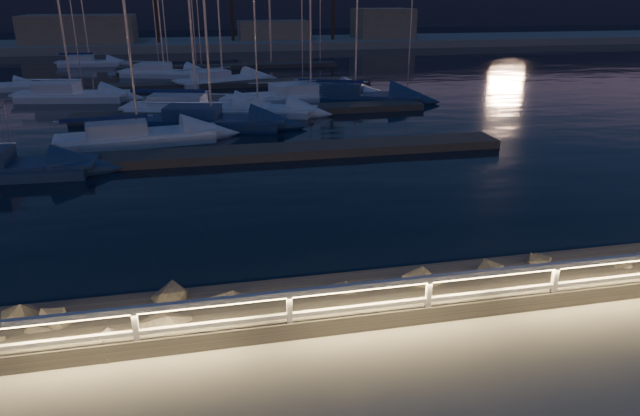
# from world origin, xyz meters

# --- Properties ---
(ground) EXTENTS (400.00, 400.00, 0.00)m
(ground) POSITION_xyz_m (0.00, 0.00, 0.00)
(ground) COLOR gray
(ground) RESTS_ON ground
(harbor_water) EXTENTS (400.00, 440.00, 0.60)m
(harbor_water) POSITION_xyz_m (0.00, 31.22, -0.97)
(harbor_water) COLOR black
(harbor_water) RESTS_ON ground
(guard_rail) EXTENTS (44.11, 0.12, 1.06)m
(guard_rail) POSITION_xyz_m (-0.07, -0.00, 0.77)
(guard_rail) COLOR white
(guard_rail) RESTS_ON ground
(riprap) EXTENTS (39.80, 3.18, 1.47)m
(riprap) POSITION_xyz_m (1.32, 1.30, -0.17)
(riprap) COLOR #645F56
(riprap) RESTS_ON ground
(floating_docks) EXTENTS (22.00, 36.00, 0.40)m
(floating_docks) POSITION_xyz_m (0.00, 32.50, -0.40)
(floating_docks) COLOR #514943
(floating_docks) RESTS_ON ground
(far_shore) EXTENTS (160.00, 14.00, 5.20)m
(far_shore) POSITION_xyz_m (-0.12, 74.05, 0.29)
(far_shore) COLOR gray
(far_shore) RESTS_ON ground
(distant_hills) EXTENTS (230.00, 37.50, 18.00)m
(distant_hills) POSITION_xyz_m (-22.13, 133.69, 4.74)
(distant_hills) COLOR #343D51
(distant_hills) RESTS_ON ground
(sailboat_b) EXTENTS (8.26, 3.50, 13.65)m
(sailboat_b) POSITION_xyz_m (-6.77, 19.77, -0.15)
(sailboat_b) COLOR white
(sailboat_b) RESTS_ON ground
(sailboat_c) EXTENTS (7.55, 4.56, 12.42)m
(sailboat_c) POSITION_xyz_m (0.03, 26.06, -0.20)
(sailboat_c) COLOR white
(sailboat_c) RESTS_ON ground
(sailboat_e) EXTENTS (8.20, 3.73, 13.57)m
(sailboat_e) POSITION_xyz_m (-12.39, 33.62, -0.13)
(sailboat_e) COLOR white
(sailboat_e) RESTS_ON ground
(sailboat_f) EXTENTS (8.60, 4.35, 14.12)m
(sailboat_f) POSITION_xyz_m (-3.00, 22.62, -0.14)
(sailboat_f) COLOR navy
(sailboat_f) RESTS_ON ground
(sailboat_g) EXTENTS (9.49, 4.81, 15.51)m
(sailboat_g) POSITION_xyz_m (-3.80, 26.78, -0.13)
(sailboat_g) COLOR white
(sailboat_g) RESTS_ON ground
(sailboat_h) EXTENTS (9.35, 5.90, 15.40)m
(sailboat_h) POSITION_xyz_m (7.24, 29.30, -0.16)
(sailboat_h) COLOR navy
(sailboat_h) RESTS_ON ground
(sailboat_j) EXTENTS (8.28, 4.99, 13.68)m
(sailboat_j) POSITION_xyz_m (-1.51, 39.01, -0.15)
(sailboat_j) COLOR white
(sailboat_j) RESTS_ON ground
(sailboat_k) EXTENTS (8.49, 5.09, 13.96)m
(sailboat_k) POSITION_xyz_m (-6.46, 45.09, -0.17)
(sailboat_k) COLOR white
(sailboat_k) RESTS_ON ground
(sailboat_l) EXTENTS (9.51, 3.78, 15.66)m
(sailboat_l) POSITION_xyz_m (4.21, 30.17, -0.15)
(sailboat_l) COLOR white
(sailboat_l) RESTS_ON ground
(sailboat_m) EXTENTS (6.76, 2.40, 11.38)m
(sailboat_m) POSITION_xyz_m (-14.39, 55.01, -0.18)
(sailboat_m) COLOR white
(sailboat_m) RESTS_ON ground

